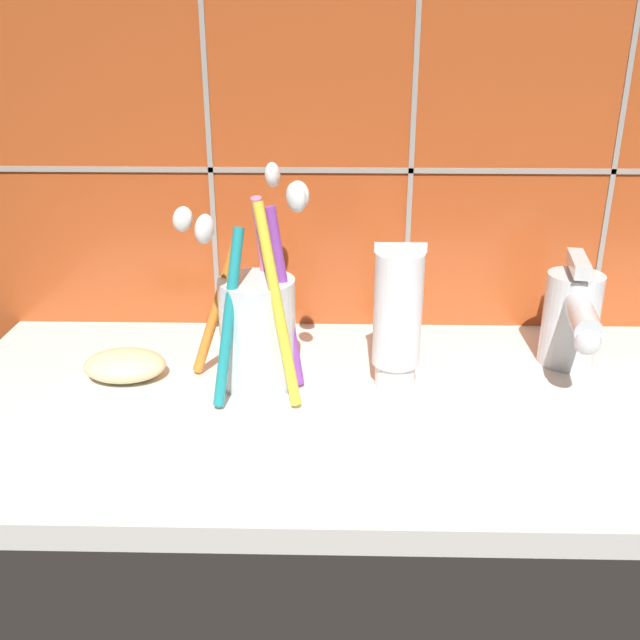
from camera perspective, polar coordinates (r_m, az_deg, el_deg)
sink_counter at (r=60.99cm, az=6.14°, el=-7.18°), size 77.61×33.76×2.00cm
tile_wall_backsplash at (r=70.57cm, az=5.82°, el=16.53°), size 87.61×1.72×47.81cm
toothbrush_cup at (r=60.58cm, az=-5.02°, el=-0.24°), size 12.29×12.93×18.75cm
toothpaste_tube at (r=60.30cm, az=6.18°, el=0.20°), size 4.29×4.09×12.85cm
sink_faucet at (r=67.66cm, az=19.58°, el=0.23°), size 5.17×12.98×10.22cm
soap_bar at (r=65.42cm, az=-15.34°, el=-3.51°), size 7.24×5.35×2.57cm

